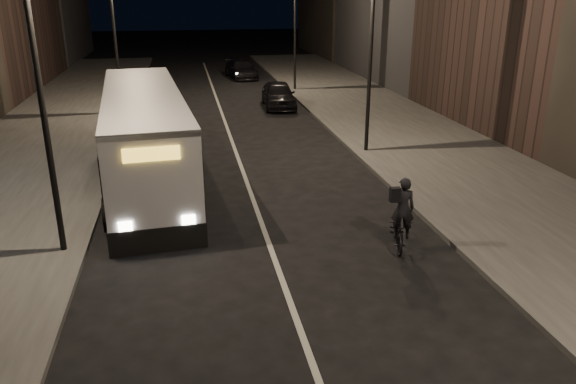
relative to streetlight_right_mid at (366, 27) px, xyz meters
name	(u,v)px	position (x,y,z in m)	size (l,w,h in m)	color
ground	(294,312)	(-5.33, -12.00, -5.36)	(180.00, 180.00, 0.00)	black
sidewalk_right	(411,137)	(3.17, 2.00, -5.28)	(7.00, 70.00, 0.16)	#373734
sidewalk_left	(36,156)	(-13.83, 2.00, -5.28)	(7.00, 70.00, 0.16)	#373734
streetlight_right_mid	(366,27)	(0.00, 0.00, 0.00)	(1.20, 0.44, 8.12)	black
streetlight_right_far	(291,11)	(0.00, 16.00, 0.00)	(1.20, 0.44, 8.12)	black
streetlight_left_near	(46,54)	(-10.66, -8.00, 0.00)	(1.20, 0.44, 8.12)	black
streetlight_left_far	(118,17)	(-10.66, 10.00, 0.00)	(1.20, 0.44, 8.12)	black
city_bus	(145,134)	(-8.93, -2.12, -3.52)	(3.80, 12.73, 3.39)	white
cyclist_on_bicycle	(400,224)	(-1.79, -9.24, -4.66)	(1.08, 1.93, 2.10)	black
car_near	(278,95)	(-1.81, 10.62, -4.58)	(1.83, 4.56, 1.55)	black
car_mid	(161,84)	(-8.92, 16.96, -4.73)	(1.34, 3.83, 1.26)	#39383B
car_far	(241,69)	(-2.76, 22.73, -4.67)	(1.95, 4.79, 1.39)	black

